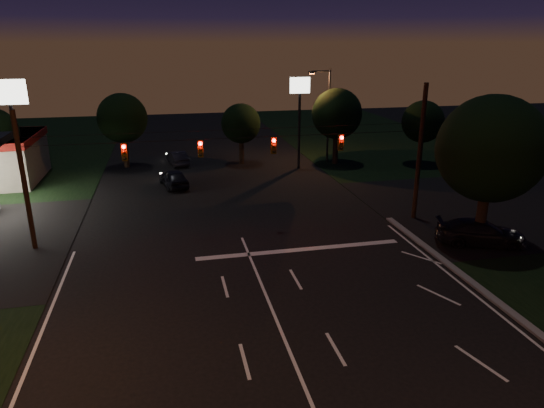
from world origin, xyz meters
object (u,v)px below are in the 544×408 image
object	(u,v)px
tree_right_near	(489,150)
car_oncoming_b	(177,158)
car_oncoming_a	(174,178)
car_cross	(481,233)
utility_pole_right	(413,218)

from	to	relation	value
tree_right_near	car_oncoming_b	xyz separation A→B (m)	(-16.71, 23.75, -5.01)
tree_right_near	car_oncoming_a	xyz separation A→B (m)	(-17.27, 16.03, -4.94)
tree_right_near	car_oncoming_b	bearing A→B (deg)	125.13
car_cross	car_oncoming_a	bearing A→B (deg)	66.80
utility_pole_right	car_oncoming_b	xyz separation A→B (m)	(-15.19, 18.92, 0.66)
utility_pole_right	tree_right_near	world-z (taller)	tree_right_near
utility_pole_right	car_cross	distance (m)	5.31
car_oncoming_b	car_cross	world-z (taller)	car_cross
car_cross	utility_pole_right	bearing A→B (deg)	37.89
car_oncoming_a	utility_pole_right	bearing A→B (deg)	132.04
utility_pole_right	car_cross	xyz separation A→B (m)	(1.63, -5.00, 0.74)
utility_pole_right	car_cross	bearing A→B (deg)	-71.89
utility_pole_right	tree_right_near	bearing A→B (deg)	-72.47
car_oncoming_a	car_oncoming_b	world-z (taller)	car_oncoming_a
tree_right_near	car_oncoming_b	distance (m)	29.47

